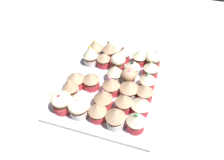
# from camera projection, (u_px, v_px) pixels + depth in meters

# --- Properties ---
(ground_plane) EXTENTS (1.80, 1.80, 0.03)m
(ground_plane) POSITION_uv_depth(u_px,v_px,m) (112.00, 91.00, 0.81)
(ground_plane) COLOR beige
(baking_tray) EXTENTS (0.43, 0.36, 0.01)m
(baking_tray) POSITION_uv_depth(u_px,v_px,m) (112.00, 87.00, 0.80)
(baking_tray) COLOR silver
(baking_tray) RESTS_ON ground_plane
(cupcake_0) EXTENTS (0.06, 0.06, 0.08)m
(cupcake_0) POSITION_uv_depth(u_px,v_px,m) (136.00, 121.00, 0.64)
(cupcake_0) COLOR #D1333D
(cupcake_0) RESTS_ON baking_tray
(cupcake_1) EXTENTS (0.06, 0.06, 0.07)m
(cupcake_1) POSITION_uv_depth(u_px,v_px,m) (140.00, 105.00, 0.68)
(cupcake_1) COLOR #D1333D
(cupcake_1) RESTS_ON baking_tray
(cupcake_2) EXTENTS (0.06, 0.06, 0.07)m
(cupcake_2) POSITION_uv_depth(u_px,v_px,m) (144.00, 92.00, 0.72)
(cupcake_2) COLOR #D1333D
(cupcake_2) RESTS_ON baking_tray
(cupcake_3) EXTENTS (0.06, 0.06, 0.07)m
(cupcake_3) POSITION_uv_depth(u_px,v_px,m) (148.00, 80.00, 0.76)
(cupcake_3) COLOR #D1333D
(cupcake_3) RESTS_ON baking_tray
(cupcake_4) EXTENTS (0.06, 0.06, 0.07)m
(cupcake_4) POSITION_uv_depth(u_px,v_px,m) (151.00, 69.00, 0.81)
(cupcake_4) COLOR #D1333D
(cupcake_4) RESTS_ON baking_tray
(cupcake_5) EXTENTS (0.06, 0.06, 0.07)m
(cupcake_5) POSITION_uv_depth(u_px,v_px,m) (153.00, 59.00, 0.85)
(cupcake_5) COLOR #D1333D
(cupcake_5) RESTS_ON baking_tray
(cupcake_6) EXTENTS (0.06, 0.06, 0.07)m
(cupcake_6) POSITION_uv_depth(u_px,v_px,m) (115.00, 117.00, 0.65)
(cupcake_6) COLOR white
(cupcake_6) RESTS_ON baking_tray
(cupcake_7) EXTENTS (0.06, 0.06, 0.07)m
(cupcake_7) POSITION_uv_depth(u_px,v_px,m) (124.00, 103.00, 0.69)
(cupcake_7) COLOR #D1333D
(cupcake_7) RESTS_ON baking_tray
(cupcake_8) EXTENTS (0.07, 0.07, 0.07)m
(cupcake_8) POSITION_uv_depth(u_px,v_px,m) (129.00, 88.00, 0.73)
(cupcake_8) COLOR white
(cupcake_8) RESTS_ON baking_tray
(cupcake_9) EXTENTS (0.05, 0.05, 0.08)m
(cupcake_9) POSITION_uv_depth(u_px,v_px,m) (129.00, 77.00, 0.77)
(cupcake_9) COLOR white
(cupcake_9) RESTS_ON baking_tray
(cupcake_10) EXTENTS (0.06, 0.06, 0.07)m
(cupcake_10) POSITION_uv_depth(u_px,v_px,m) (133.00, 67.00, 0.82)
(cupcake_10) COLOR white
(cupcake_10) RESTS_ON baking_tray
(cupcake_11) EXTENTS (0.06, 0.06, 0.07)m
(cupcake_11) POSITION_uv_depth(u_px,v_px,m) (139.00, 57.00, 0.86)
(cupcake_11) COLOR #D1333D
(cupcake_11) RESTS_ON baking_tray
(cupcake_12) EXTENTS (0.06, 0.06, 0.07)m
(cupcake_12) POSITION_uv_depth(u_px,v_px,m) (98.00, 112.00, 0.67)
(cupcake_12) COLOR #D1333D
(cupcake_12) RESTS_ON baking_tray
(cupcake_13) EXTENTS (0.06, 0.06, 0.08)m
(cupcake_13) POSITION_uv_depth(u_px,v_px,m) (104.00, 98.00, 0.70)
(cupcake_13) COLOR #D1333D
(cupcake_13) RESTS_ON baking_tray
(cupcake_14) EXTENTS (0.06, 0.06, 0.07)m
(cupcake_14) POSITION_uv_depth(u_px,v_px,m) (111.00, 85.00, 0.74)
(cupcake_14) COLOR #D1333D
(cupcake_14) RESTS_ON baking_tray
(cupcake_15) EXTENTS (0.06, 0.06, 0.07)m
(cupcake_15) POSITION_uv_depth(u_px,v_px,m) (116.00, 73.00, 0.79)
(cupcake_15) COLOR white
(cupcake_15) RESTS_ON baking_tray
(cupcake_16) EXTENTS (0.06, 0.06, 0.07)m
(cupcake_16) POSITION_uv_depth(u_px,v_px,m) (118.00, 62.00, 0.83)
(cupcake_16) COLOR #D1333D
(cupcake_16) RESTS_ON baking_tray
(cupcake_17) EXTENTS (0.05, 0.05, 0.07)m
(cupcake_17) POSITION_uv_depth(u_px,v_px,m) (123.00, 54.00, 0.87)
(cupcake_17) COLOR #D1333D
(cupcake_17) RESTS_ON baking_tray
(cupcake_18) EXTENTS (0.07, 0.07, 0.07)m
(cupcake_18) POSITION_uv_depth(u_px,v_px,m) (79.00, 107.00, 0.68)
(cupcake_18) COLOR white
(cupcake_18) RESTS_ON baking_tray
(cupcake_19) EXTENTS (0.06, 0.06, 0.07)m
(cupcake_19) POSITION_uv_depth(u_px,v_px,m) (91.00, 80.00, 0.76)
(cupcake_19) COLOR #D1333D
(cupcake_19) RESTS_ON baking_tray
(cupcake_20) EXTENTS (0.06, 0.06, 0.07)m
(cupcake_20) POSITION_uv_depth(u_px,v_px,m) (104.00, 59.00, 0.85)
(cupcake_20) COLOR #D1333D
(cupcake_20) RESTS_ON baking_tray
(cupcake_21) EXTENTS (0.06, 0.06, 0.08)m
(cupcake_21) POSITION_uv_depth(u_px,v_px,m) (109.00, 50.00, 0.88)
(cupcake_21) COLOR #D1333D
(cupcake_21) RESTS_ON baking_tray
(cupcake_22) EXTENTS (0.07, 0.07, 0.07)m
(cupcake_22) POSITION_uv_depth(u_px,v_px,m) (62.00, 102.00, 0.69)
(cupcake_22) COLOR #D1333D
(cupcake_22) RESTS_ON baking_tray
(cupcake_23) EXTENTS (0.06, 0.06, 0.08)m
(cupcake_23) POSITION_uv_depth(u_px,v_px,m) (70.00, 88.00, 0.73)
(cupcake_23) COLOR white
(cupcake_23) RESTS_ON baking_tray
(cupcake_24) EXTENTS (0.06, 0.06, 0.06)m
(cupcake_24) POSITION_uv_depth(u_px,v_px,m) (76.00, 79.00, 0.77)
(cupcake_24) COLOR #D1333D
(cupcake_24) RESTS_ON baking_tray
(cupcake_25) EXTENTS (0.06, 0.06, 0.08)m
(cupcake_25) POSITION_uv_depth(u_px,v_px,m) (90.00, 55.00, 0.86)
(cupcake_25) COLOR white
(cupcake_25) RESTS_ON baking_tray
(cupcake_26) EXTENTS (0.07, 0.07, 0.07)m
(cupcake_26) POSITION_uv_depth(u_px,v_px,m) (95.00, 48.00, 0.90)
(cupcake_26) COLOR white
(cupcake_26) RESTS_ON baking_tray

